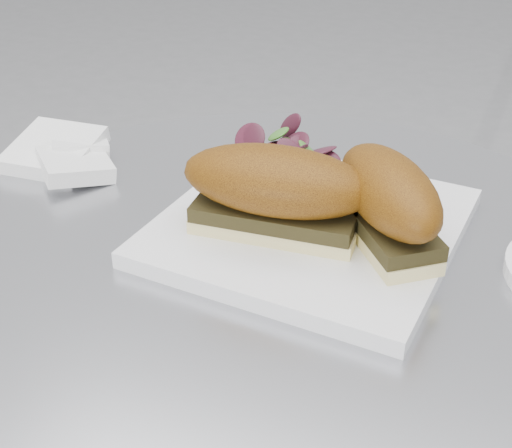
{
  "coord_description": "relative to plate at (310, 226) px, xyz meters",
  "views": [
    {
      "loc": [
        0.17,
        -0.49,
        1.09
      ],
      "look_at": [
        -0.02,
        0.0,
        0.77
      ],
      "focal_mm": 50.0,
      "sensor_mm": 36.0,
      "label": 1
    }
  ],
  "objects": [
    {
      "name": "plate",
      "position": [
        0.0,
        0.0,
        0.0
      ],
      "size": [
        0.29,
        0.29,
        0.02
      ],
      "primitive_type": "cube",
      "rotation": [
        0.0,
        0.0,
        -0.1
      ],
      "color": "white",
      "rests_on": "table"
    },
    {
      "name": "napkin",
      "position": [
        -0.29,
        0.03,
        0.0
      ],
      "size": [
        0.15,
        0.15,
        0.02
      ],
      "primitive_type": null,
      "rotation": [
        0.0,
        0.0,
        -0.25
      ],
      "color": "white",
      "rests_on": "table"
    },
    {
      "name": "salad",
      "position": [
        -0.05,
        0.08,
        0.03
      ],
      "size": [
        0.09,
        0.09,
        0.05
      ],
      "primitive_type": null,
      "color": "#367E29",
      "rests_on": "plate"
    },
    {
      "name": "sandwich_left",
      "position": [
        -0.02,
        -0.03,
        0.05
      ],
      "size": [
        0.18,
        0.09,
        0.08
      ],
      "rotation": [
        0.0,
        0.0,
        0.06
      ],
      "color": "#F7E79A",
      "rests_on": "plate"
    },
    {
      "name": "sandwich_right",
      "position": [
        0.07,
        -0.01,
        0.05
      ],
      "size": [
        0.14,
        0.16,
        0.08
      ],
      "rotation": [
        0.0,
        0.0,
        -0.92
      ],
      "color": "#F7E79A",
      "rests_on": "plate"
    }
  ]
}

